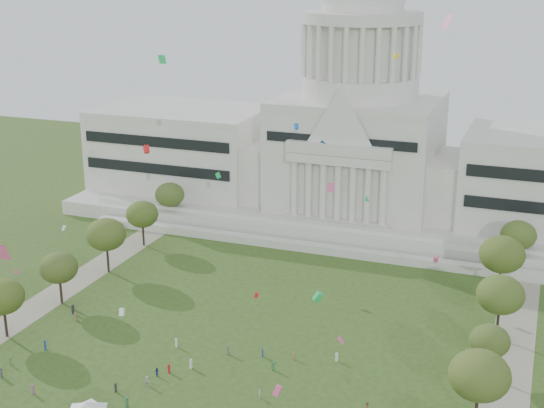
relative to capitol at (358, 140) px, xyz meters
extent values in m
cube|color=beige|center=(0.00, 1.41, -20.30)|extent=(160.00, 60.00, 4.00)
cube|color=beige|center=(0.00, -31.59, -21.30)|extent=(130.00, 3.00, 2.00)
cube|color=beige|center=(0.00, -23.59, -19.80)|extent=(140.00, 3.00, 5.00)
cube|color=beige|center=(-55.00, 0.41, -7.30)|extent=(50.00, 34.00, 22.00)
cube|color=beige|center=(-27.00, -1.59, -10.30)|extent=(12.00, 26.00, 16.00)
cube|color=beige|center=(27.00, -1.59, -10.30)|extent=(12.00, 26.00, 16.00)
cube|color=beige|center=(0.00, 0.41, -4.30)|extent=(44.00, 38.00, 28.00)
cube|color=beige|center=(0.00, -19.59, -1.10)|extent=(28.00, 3.00, 2.40)
cube|color=black|center=(-55.00, -16.79, -5.30)|extent=(46.00, 0.40, 11.00)
cylinder|color=beige|center=(0.00, 0.41, 15.10)|extent=(32.00, 32.00, 6.00)
cylinder|color=beige|center=(0.00, 0.41, 25.10)|extent=(28.00, 28.00, 14.00)
cylinder|color=beige|center=(0.00, 0.41, 33.60)|extent=(32.40, 32.40, 3.00)
cube|color=gray|center=(-48.00, -83.59, -22.28)|extent=(8.00, 160.00, 0.04)
cube|color=gray|center=(48.00, -83.59, -22.28)|extent=(8.00, 160.00, 0.04)
cylinder|color=black|center=(-45.04, -96.29, -19.56)|extent=(0.56, 0.56, 5.47)
ellipsoid|color=#3C4F16|center=(-45.04, -96.29, -13.77)|extent=(8.42, 8.42, 6.89)
ellipsoid|color=#3F501C|center=(44.17, -96.15, -12.62)|extent=(9.55, 9.55, 7.82)
cylinder|color=black|center=(-44.09, -79.67, -19.66)|extent=(0.56, 0.56, 5.27)
ellipsoid|color=#37461A|center=(-44.09, -79.67, -14.07)|extent=(8.12, 8.12, 6.65)
cylinder|color=black|center=(44.40, -79.10, -20.02)|extent=(0.56, 0.56, 4.56)
ellipsoid|color=#34491A|center=(44.40, -79.10, -15.19)|extent=(7.01, 7.01, 5.74)
cylinder|color=black|center=(-44.08, -61.17, -19.28)|extent=(0.56, 0.56, 6.03)
ellipsoid|color=#3A4D19|center=(-44.08, -61.17, -12.89)|extent=(9.29, 9.29, 7.60)
cylinder|color=black|center=(44.76, -63.55, -19.31)|extent=(0.56, 0.56, 5.97)
ellipsoid|color=#384F19|center=(44.76, -63.55, -12.99)|extent=(9.19, 9.19, 7.52)
cylinder|color=black|center=(-45.22, -42.58, -19.59)|extent=(0.56, 0.56, 5.41)
ellipsoid|color=#314B15|center=(-45.22, -42.58, -13.86)|extent=(8.33, 8.33, 6.81)
cylinder|color=black|center=(43.49, -43.40, -19.11)|extent=(0.56, 0.56, 6.37)
ellipsoid|color=#384B16|center=(43.49, -43.40, -12.35)|extent=(9.82, 9.82, 8.03)
cylinder|color=black|center=(-46.87, -24.45, -19.64)|extent=(0.56, 0.56, 5.32)
ellipsoid|color=#33481B|center=(-46.87, -24.45, -14.00)|extent=(8.19, 8.19, 6.70)
cylinder|color=black|center=(45.96, -25.46, -19.56)|extent=(0.56, 0.56, 5.47)
ellipsoid|color=#385119|center=(45.96, -25.46, -13.77)|extent=(8.42, 8.42, 6.89)
cylinder|color=#4C4C4C|center=(-15.77, -113.95, -21.10)|extent=(0.12, 0.12, 2.40)
pyramid|color=white|center=(-13.08, -116.64, -18.75)|extent=(10.47, 10.47, 1.92)
imported|color=olive|center=(27.25, -97.05, -21.37)|extent=(0.99, 1.05, 1.85)
imported|color=silver|center=(-10.37, -102.55, -21.36)|extent=(1.82, 1.56, 1.87)
imported|color=navy|center=(-10.28, -99.17, -21.47)|extent=(0.91, 0.69, 1.66)
imported|color=silver|center=(9.34, -99.48, -21.45)|extent=(0.89, 1.12, 1.69)
cube|color=silver|center=(18.05, -82.97, -21.47)|extent=(0.51, 0.50, 1.66)
cube|color=#4C4C51|center=(-35.86, -109.13, -21.38)|extent=(0.46, 0.56, 1.83)
cube|color=olive|center=(-36.33, -85.87, -21.49)|extent=(0.32, 0.46, 1.62)
cube|color=#994C8C|center=(-27.23, -111.69, -21.49)|extent=(0.37, 0.48, 1.61)
cube|color=silver|center=(-12.03, -88.44, -21.45)|extent=(0.51, 0.52, 1.70)
cube|color=#4C4C51|center=(-37.03, -85.18, -21.53)|extent=(0.43, 0.47, 1.52)
cube|color=#33723F|center=(-10.07, -109.78, -21.33)|extent=(0.32, 0.51, 1.92)
cube|color=olive|center=(10.43, -85.13, -21.56)|extent=(0.45, 0.44, 1.48)
cube|color=navy|center=(4.72, -86.18, -21.47)|extent=(0.42, 0.51, 1.64)
cube|color=silver|center=(-5.85, -94.69, -21.39)|extent=(0.34, 0.50, 1.81)
cube|color=#26262B|center=(-14.34, -106.27, -21.49)|extent=(0.37, 0.48, 1.62)
cube|color=#33723F|center=(8.29, -90.14, -21.45)|extent=(0.44, 0.52, 1.69)
cube|color=#4C4C51|center=(-1.59, -87.68, -21.38)|extent=(0.49, 0.57, 1.83)
cube|color=#B21E1E|center=(-8.83, -97.44, -21.46)|extent=(0.30, 0.46, 1.68)
cube|color=#33723F|center=(-37.19, -105.07, -21.53)|extent=(0.48, 0.44, 1.53)
cube|color=navy|center=(-34.71, -98.13, -21.33)|extent=(0.59, 0.58, 1.94)
cube|color=#26262B|center=(-38.79, -83.20, -21.33)|extent=(0.39, 0.55, 1.93)
camera|label=1|loc=(50.18, -202.85, 47.46)|focal=50.00mm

